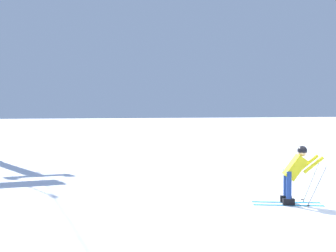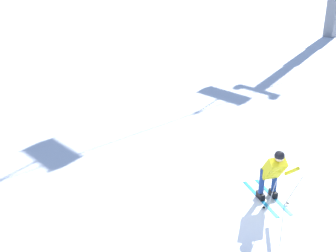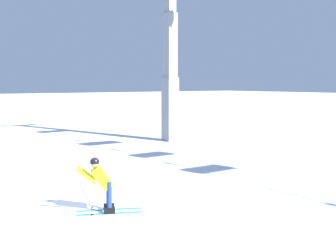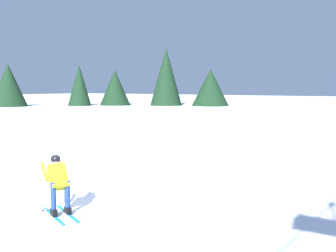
# 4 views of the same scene
# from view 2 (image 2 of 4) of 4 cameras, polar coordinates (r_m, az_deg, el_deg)

# --- Properties ---
(ground_plane) EXTENTS (260.00, 260.00, 0.00)m
(ground_plane) POSITION_cam_2_polar(r_m,az_deg,el_deg) (10.02, 11.23, -12.03)
(ground_plane) COLOR white
(skier_carving_main) EXTENTS (1.25, 1.78, 1.60)m
(skier_carving_main) POSITION_cam_2_polar(r_m,az_deg,el_deg) (10.22, 14.29, -6.06)
(skier_carving_main) COLOR #198CCC
(skier_carving_main) RESTS_ON ground_plane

